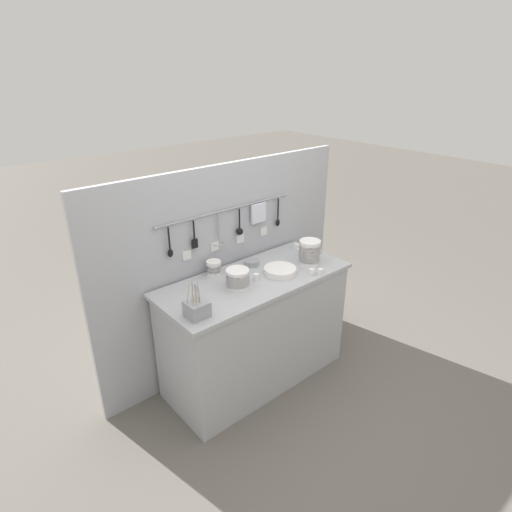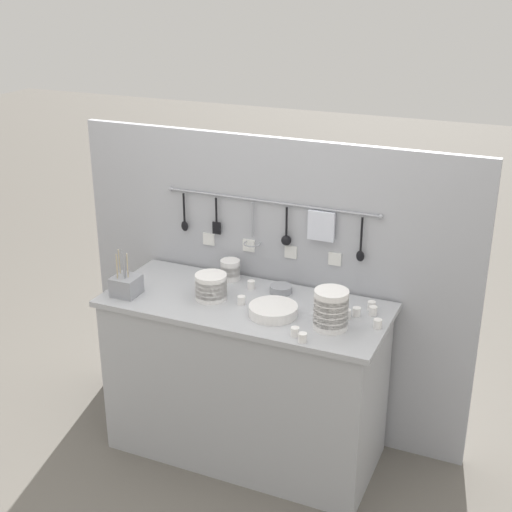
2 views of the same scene
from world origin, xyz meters
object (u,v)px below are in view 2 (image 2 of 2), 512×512
Objects in this scene: cup_by_caddy at (241,300)px; cup_back_left at (347,314)px; steel_mixing_bowl at (281,289)px; cup_edge_near at (251,285)px; cup_front_right at (357,312)px; cup_mid_row at (378,324)px; bowl_stack_back_corner at (230,270)px; cutlery_caddy at (126,285)px; cup_beside_plates at (295,332)px; bowl_stack_tall_left at (211,287)px; cup_edge_far at (303,338)px; plate_stack at (273,310)px; cup_centre at (373,311)px; bowl_stack_nested_right at (331,309)px; cup_front_left at (372,306)px.

cup_by_caddy is 0.55m from cup_back_left.
cup_by_caddy is at bearing -122.48° from steel_mixing_bowl.
cup_by_caddy is 1.00× the size of cup_edge_near.
cup_front_right is 1.00× the size of cup_mid_row.
cutlery_caddy is at bearing -135.79° from bowl_stack_back_corner.
cup_beside_plates is at bearing -40.24° from bowl_stack_back_corner.
cup_back_left is at bearing 5.47° from bowl_stack_tall_left.
bowl_stack_tall_left is at bearing 157.42° from cup_edge_far.
cup_edge_near and cup_mid_row have the same top height.
bowl_stack_tall_left is 0.38m from plate_stack.
bowl_stack_nested_right is at bearing -125.30° from cup_centre.
bowl_stack_tall_left is 0.25m from cup_edge_near.
bowl_stack_back_corner is 0.75m from cup_beside_plates.
cup_back_left is 1.00× the size of cup_edge_near.
cup_front_left is 0.67m from cup_by_caddy.
cup_mid_row is (0.91, -0.24, -0.03)m from bowl_stack_back_corner.
cup_back_left is (1.16, 0.21, -0.03)m from cutlery_caddy.
bowl_stack_back_corner is 0.27m from bowl_stack_tall_left.
bowl_stack_nested_right is at bearing -2.98° from plate_stack.
steel_mixing_bowl is (0.31, 0.21, -0.05)m from bowl_stack_tall_left.
bowl_stack_back_corner is 0.83m from cup_front_left.
bowl_stack_nested_right is 0.22m from cup_edge_far.
plate_stack is 5.45× the size of cup_front_right.
cup_edge_near is (-0.58, 0.13, 0.00)m from cup_back_left.
bowl_stack_tall_left reaches higher than cup_back_left.
bowl_stack_back_corner is 0.46× the size of plate_stack.
cup_centre is 0.68m from cup_by_caddy.
cup_back_left is at bearing 59.02° from cup_beside_plates.
bowl_stack_nested_right is at bearing -114.80° from cup_front_right.
cup_by_caddy is 0.59m from cup_front_right.
cup_by_caddy is (-0.14, -0.21, 0.00)m from steel_mixing_bowl.
plate_stack is 5.45× the size of cup_mid_row.
bowl_stack_back_corner reaches higher than cup_beside_plates.
steel_mixing_bowl is (-0.06, 0.26, -0.00)m from plate_stack.
cup_beside_plates is 0.41m from cup_mid_row.
bowl_stack_tall_left reaches higher than bowl_stack_back_corner.
steel_mixing_bowl is at bearing 4.27° from cup_edge_near.
plate_stack is 0.37m from cup_back_left.
bowl_stack_tall_left is at bearing -86.24° from bowl_stack_back_corner.
cup_mid_row reaches higher than steel_mixing_bowl.
cutlery_caddy is 0.63m from cup_by_caddy.
cup_edge_far is 1.00× the size of cup_mid_row.
cup_beside_plates is at bearing -20.97° from bowl_stack_tall_left.
cup_by_caddy is at bearing -166.85° from cup_centre.
bowl_stack_tall_left is 0.18m from cup_by_caddy.
cup_front_left is 1.00× the size of cup_mid_row.
bowl_stack_back_corner is 0.33m from steel_mixing_bowl.
bowl_stack_back_corner is 0.79m from cup_front_right.
cup_front_left is (0.13, 0.27, -0.08)m from bowl_stack_nested_right.
cup_beside_plates is at bearing -122.61° from cup_front_right.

